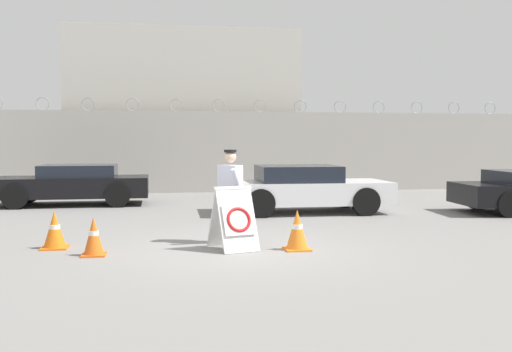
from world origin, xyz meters
name	(u,v)px	position (x,y,z in m)	size (l,w,h in m)	color
ground_plane	(234,249)	(0.00, 0.00, 0.00)	(90.00, 90.00, 0.00)	gray
perimeter_wall	(198,152)	(0.00, 11.15, 1.48)	(36.00, 0.30, 3.39)	#ADA8A0
building_block	(183,112)	(-0.41, 15.05, 3.10)	(8.97, 6.00, 6.20)	beige
barricade_sign	(234,218)	(0.00, -0.04, 0.54)	(0.85, 1.00, 1.08)	white
security_guard	(230,191)	(0.00, 0.62, 0.94)	(0.48, 0.64, 1.70)	black
traffic_cone_near	(55,230)	(-3.06, 0.53, 0.32)	(0.44, 0.44, 0.65)	orange
traffic_cone_mid	(94,236)	(-2.31, -0.22, 0.31)	(0.38, 0.38, 0.63)	orange
traffic_cone_far	(297,230)	(1.05, -0.25, 0.34)	(0.43, 0.43, 0.69)	orange
parked_car_front_coupe	(73,184)	(-3.83, 7.49, 0.61)	(4.42, 1.95, 1.17)	black
parked_car_rear_sedan	(304,188)	(2.39, 4.75, 0.63)	(4.29, 2.01, 1.22)	black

